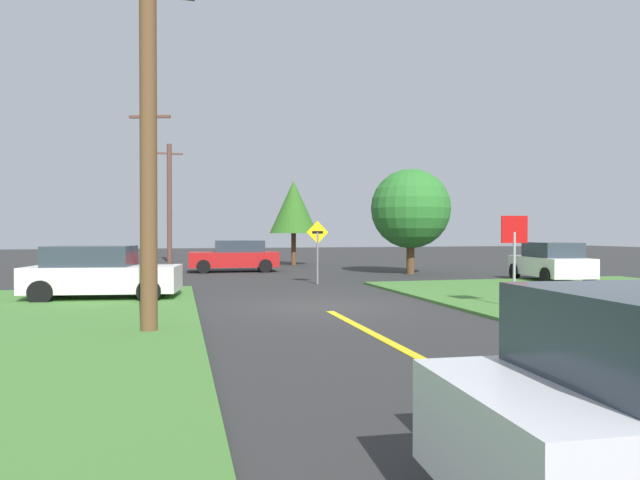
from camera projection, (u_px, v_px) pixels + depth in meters
ground_plane at (320, 306)px, 15.02m from camera, size 120.00×120.00×0.00m
lane_stripe_center at (470, 384)px, 7.27m from camera, size 0.20×14.00×0.01m
stop_sign at (514, 244)px, 14.34m from camera, size 0.71×0.13×2.45m
parked_car_near_building at (101, 273)px, 16.41m from camera, size 4.55×2.50×1.62m
car_approaching_junction at (235, 256)px, 28.53m from camera, size 4.60×2.19×1.62m
car_on_crossroad at (551, 262)px, 22.57m from camera, size 2.47×4.23×1.62m
utility_pole_near at (148, 144)px, 10.85m from camera, size 1.80×0.33×7.33m
utility_pole_mid at (150, 188)px, 23.81m from camera, size 1.76×0.64×7.64m
utility_pole_far at (169, 202)px, 37.08m from camera, size 1.80×0.32×7.99m
direction_sign at (317, 245)px, 21.55m from camera, size 0.90×0.11×2.48m
oak_tree_left at (411, 209)px, 26.83m from camera, size 3.87×3.87×5.13m
pine_tree_center at (294, 207)px, 34.13m from camera, size 2.97×2.97×5.26m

